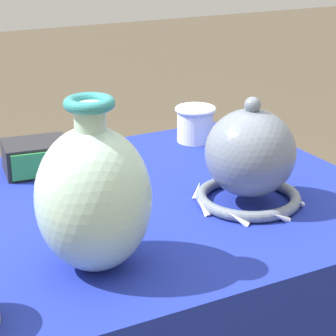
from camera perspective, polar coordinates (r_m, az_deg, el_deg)
display_table at (r=1.30m, az=-3.67°, el=-7.16°), size 1.02×0.75×0.79m
vase_tall_bulbous at (r=1.01m, az=-6.51°, el=-2.53°), size 0.18×0.18×0.28m
vase_dome_bell at (r=1.25m, az=7.15°, el=0.71°), size 0.22×0.22×0.22m
mosaic_tile_box at (r=1.44m, az=-11.38°, el=0.96°), size 0.15×0.13×0.07m
pot_squat_cobalt at (r=1.54m, az=6.63°, el=2.56°), size 0.12×0.12×0.07m
cup_wide_porcelain at (r=1.61m, az=2.40°, el=3.97°), size 0.10×0.10×0.09m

